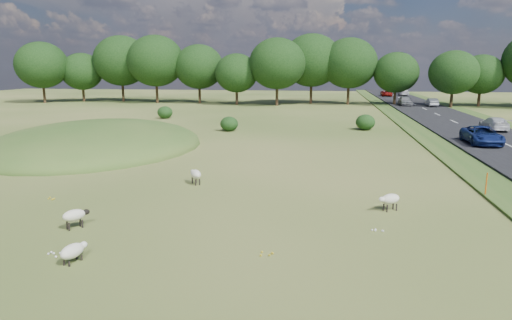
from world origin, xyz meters
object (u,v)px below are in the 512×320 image
(car_7, at_px, (482,135))
(sheep_1, at_px, (196,174))
(marker_post, at_px, (486,185))
(car_0, at_px, (432,102))
(sheep_0, at_px, (75,215))
(car_3, at_px, (405,101))
(car_4, at_px, (386,93))
(car_6, at_px, (403,92))
(sheep_2, at_px, (73,251))
(sheep_3, at_px, (390,199))
(car_5, at_px, (494,124))

(car_7, bearing_deg, sheep_1, -142.32)
(marker_post, distance_m, car_0, 51.22)
(sheep_0, height_order, sheep_1, sheep_1)
(marker_post, relative_size, car_3, 0.28)
(car_4, relative_size, car_7, 0.90)
(sheep_1, xyz_separation_m, car_4, (19.08, 74.58, 0.31))
(car_4, distance_m, car_6, 4.77)
(sheep_2, relative_size, car_0, 0.30)
(marker_post, xyz_separation_m, sheep_0, (-17.42, -7.17, -0.06))
(sheep_3, bearing_deg, car_6, -131.54)
(sheep_1, xyz_separation_m, car_5, (22.88, 23.39, 0.32))
(marker_post, xyz_separation_m, car_5, (8.20, 23.60, 0.28))
(sheep_3, distance_m, car_5, 29.68)
(car_5, bearing_deg, car_6, -90.00)
(sheep_1, relative_size, car_7, 0.22)
(car_0, bearing_deg, sheep_3, 76.23)
(sheep_1, height_order, car_4, car_4)
(car_3, distance_m, car_7, 36.64)
(sheep_1, relative_size, car_4, 0.25)
(sheep_3, xyz_separation_m, car_4, (9.33, 77.80, 0.32))
(marker_post, bearing_deg, sheep_0, -157.62)
(sheep_1, distance_m, car_7, 24.11)
(sheep_1, xyz_separation_m, car_0, (22.88, 50.35, 0.31))
(marker_post, distance_m, car_5, 24.99)
(sheep_1, height_order, car_6, car_6)
(marker_post, xyz_separation_m, sheep_3, (-4.92, -3.01, -0.06))
(car_0, relative_size, car_6, 0.81)
(car_5, height_order, car_6, car_6)
(car_0, bearing_deg, car_7, 83.91)
(car_0, height_order, car_5, car_5)
(marker_post, xyz_separation_m, car_6, (8.20, 77.66, 0.33))
(sheep_3, bearing_deg, sheep_2, 0.97)
(car_6, height_order, car_7, car_7)
(car_3, xyz_separation_m, car_6, (3.80, 26.07, -0.07))
(marker_post, distance_m, car_3, 51.78)
(car_5, bearing_deg, sheep_0, 50.22)
(car_4, bearing_deg, sheep_0, -104.91)
(marker_post, relative_size, car_0, 0.32)
(marker_post, height_order, sheep_1, marker_post)
(marker_post, distance_m, sheep_1, 14.68)
(marker_post, relative_size, sheep_2, 1.05)
(car_5, bearing_deg, car_3, -82.27)
(sheep_2, xyz_separation_m, car_6, (23.98, 87.80, 0.53))
(sheep_0, distance_m, car_3, 62.68)
(car_4, height_order, car_6, car_6)
(marker_post, height_order, car_6, car_6)
(marker_post, height_order, sheep_2, marker_post)
(car_3, bearing_deg, car_0, -15.21)
(marker_post, relative_size, car_7, 0.24)
(marker_post, xyz_separation_m, car_0, (8.20, 50.56, 0.27))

